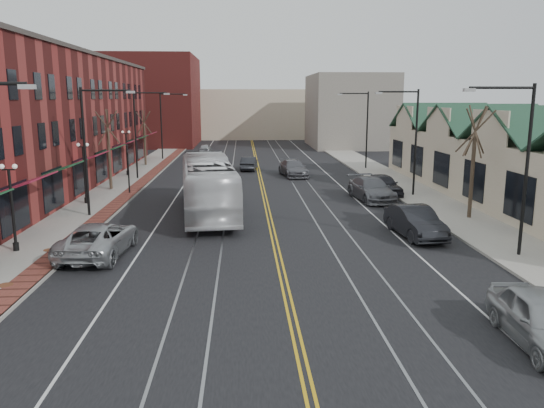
{
  "coord_description": "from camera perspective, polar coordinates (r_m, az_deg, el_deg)",
  "views": [
    {
      "loc": [
        -1.66,
        -17.69,
        7.51
      ],
      "look_at": [
        -0.13,
        9.69,
        2.0
      ],
      "focal_mm": 35.0,
      "sensor_mm": 36.0,
      "label": 1
    }
  ],
  "objects": [
    {
      "name": "backdrop_left",
      "position": [
        88.85,
        -12.7,
        10.76
      ],
      "size": [
        14.0,
        18.0,
        14.0
      ],
      "primitive_type": "cube",
      "color": "maroon",
      "rests_on": "ground"
    },
    {
      "name": "building_right",
      "position": [
        42.82,
        24.21,
        3.37
      ],
      "size": [
        8.0,
        36.0,
        4.6
      ],
      "primitive_type": "cube",
      "color": "#C5B797",
      "rests_on": "ground"
    },
    {
      "name": "distant_car_far",
      "position": [
        74.03,
        -7.19,
        5.95
      ],
      "size": [
        1.68,
        3.84,
        1.29
      ],
      "primitive_type": "imported",
      "rotation": [
        0.0,
        0.0,
        3.1
      ],
      "color": "#9EA0A4",
      "rests_on": "ground"
    },
    {
      "name": "streetlight_r_0",
      "position": [
        26.99,
        25.01,
        5.02
      ],
      "size": [
        3.33,
        0.25,
        8.0
      ],
      "color": "black",
      "rests_on": "sidewalk_right"
    },
    {
      "name": "tree_left_far",
      "position": [
        60.81,
        -13.56,
        7.05
      ],
      "size": [
        1.66,
        1.28,
        6.02
      ],
      "color": "#382B21",
      "rests_on": "sidewalk_left"
    },
    {
      "name": "backdrop_right",
      "position": [
        84.37,
        8.32,
        9.87
      ],
      "size": [
        12.0,
        16.0,
        11.0
      ],
      "primitive_type": "cube",
      "color": "slate",
      "rests_on": "ground"
    },
    {
      "name": "streetlight_l_3",
      "position": [
        66.4,
        -11.46,
        8.99
      ],
      "size": [
        3.33,
        0.25,
        8.0
      ],
      "color": "black",
      "rests_on": "sidewalk_left"
    },
    {
      "name": "manhole_mid",
      "position": [
        23.94,
        -26.76,
        -7.79
      ],
      "size": [
        0.6,
        0.6,
        0.02
      ],
      "primitive_type": "cylinder",
      "color": "#592D19",
      "rests_on": "sidewalk_left"
    },
    {
      "name": "streetlight_r_1",
      "position": [
        41.74,
        14.67,
        7.58
      ],
      "size": [
        3.33,
        0.25,
        8.0
      ],
      "color": "black",
      "rests_on": "sidewalk_right"
    },
    {
      "name": "parked_car_a",
      "position": [
        18.6,
        27.13,
        -10.99
      ],
      "size": [
        2.22,
        4.98,
        1.66
      ],
      "primitive_type": "imported",
      "rotation": [
        0.0,
        0.0,
        -0.05
      ],
      "color": "#9A9EA1",
      "rests_on": "ground"
    },
    {
      "name": "tree_right_mid",
      "position": [
        34.91,
        20.83,
        4.44
      ],
      "size": [
        1.9,
        1.46,
        6.93
      ],
      "color": "#382B21",
      "rests_on": "sidewalk_right"
    },
    {
      "name": "building_left",
      "position": [
        47.97,
        -24.63,
        7.94
      ],
      "size": [
        10.0,
        50.0,
        11.0
      ],
      "primitive_type": "cube",
      "color": "maroon",
      "rests_on": "ground"
    },
    {
      "name": "streetlight_r_2",
      "position": [
        57.17,
        9.77,
        8.71
      ],
      "size": [
        3.33,
        0.25,
        8.0
      ],
      "color": "black",
      "rests_on": "sidewalk_right"
    },
    {
      "name": "lamppost_l_1",
      "position": [
        28.5,
        -26.14,
        -0.55
      ],
      "size": [
        0.84,
        0.28,
        4.27
      ],
      "color": "black",
      "rests_on": "sidewalk_left"
    },
    {
      "name": "parked_car_c",
      "position": [
        40.11,
        10.65,
        1.59
      ],
      "size": [
        3.01,
        6.03,
        1.68
      ],
      "primitive_type": "imported",
      "rotation": [
        0.0,
        0.0,
        0.12
      ],
      "color": "slate",
      "rests_on": "ground"
    },
    {
      "name": "lamppost_l_3",
      "position": [
        53.14,
        -15.34,
        5.22
      ],
      "size": [
        0.84,
        0.28,
        4.27
      ],
      "color": "black",
      "rests_on": "sidewalk_left"
    },
    {
      "name": "parked_suv",
      "position": [
        26.94,
        -18.15,
        -3.6
      ],
      "size": [
        3.13,
        6.05,
        1.63
      ],
      "primitive_type": "imported",
      "rotation": [
        0.0,
        0.0,
        3.07
      ],
      "color": "#A1A5A8",
      "rests_on": "ground"
    },
    {
      "name": "distant_car_left",
      "position": [
        56.07,
        -2.5,
        4.38
      ],
      "size": [
        1.94,
        4.44,
        1.42
      ],
      "primitive_type": "imported",
      "rotation": [
        0.0,
        0.0,
        3.04
      ],
      "color": "#222328",
      "rests_on": "ground"
    },
    {
      "name": "tree_left_near",
      "position": [
        45.19,
        -17.15,
        5.78
      ],
      "size": [
        1.78,
        1.37,
        6.48
      ],
      "color": "#382B21",
      "rests_on": "sidewalk_left"
    },
    {
      "name": "distant_car_right",
      "position": [
        51.61,
        2.32,
        3.86
      ],
      "size": [
        2.89,
        5.64,
        1.57
      ],
      "primitive_type": "imported",
      "rotation": [
        0.0,
        0.0,
        0.13
      ],
      "color": "#595960",
      "rests_on": "ground"
    },
    {
      "name": "sidewalk_right",
      "position": [
        40.77,
        16.44,
        0.38
      ],
      "size": [
        4.0,
        120.0,
        0.15
      ],
      "primitive_type": "cube",
      "color": "gray",
      "rests_on": "ground"
    },
    {
      "name": "parked_car_d",
      "position": [
        42.39,
        11.84,
        2.05
      ],
      "size": [
        2.39,
        5.02,
        1.66
      ],
      "primitive_type": "imported",
      "rotation": [
        0.0,
        0.0,
        0.09
      ],
      "color": "#222228",
      "rests_on": "ground"
    },
    {
      "name": "manhole_far",
      "position": [
        28.37,
        -22.79,
        -4.57
      ],
      "size": [
        0.6,
        0.6,
        0.02
      ],
      "primitive_type": "cylinder",
      "color": "#592D19",
      "rests_on": "sidewalk_left"
    },
    {
      "name": "streetlight_l_2",
      "position": [
        50.63,
        -14.02,
        8.21
      ],
      "size": [
        3.33,
        0.25,
        8.0
      ],
      "color": "black",
      "rests_on": "sidewalk_left"
    },
    {
      "name": "backdrop_mid",
      "position": [
        102.74,
        -2.3,
        9.67
      ],
      "size": [
        22.0,
        14.0,
        9.0
      ],
      "primitive_type": "cube",
      "color": "#C5B797",
      "rests_on": "ground"
    },
    {
      "name": "ground",
      "position": [
        19.28,
        2.04,
        -11.56
      ],
      "size": [
        160.0,
        160.0,
        0.0
      ],
      "primitive_type": "plane",
      "color": "black",
      "rests_on": "ground"
    },
    {
      "name": "sidewalk_left",
      "position": [
        39.78,
        -18.2,
        0.01
      ],
      "size": [
        4.0,
        120.0,
        0.15
      ],
      "primitive_type": "cube",
      "color": "gray",
      "rests_on": "ground"
    },
    {
      "name": "lamppost_l_2",
      "position": [
        39.65,
        -19.5,
        3.02
      ],
      "size": [
        0.84,
        0.28,
        4.27
      ],
      "color": "black",
      "rests_on": "sidewalk_left"
    },
    {
      "name": "streetlight_l_1",
      "position": [
        35.06,
        -18.85,
        6.69
      ],
      "size": [
        3.33,
        0.25,
        8.0
      ],
      "color": "black",
      "rests_on": "sidewalk_left"
    },
    {
      "name": "traffic_signal",
      "position": [
        42.94,
        -15.22,
        4.06
      ],
      "size": [
        0.18,
        0.15,
        3.8
      ],
      "color": "black",
      "rests_on": "sidewalk_left"
    },
    {
      "name": "transit_bus",
      "position": [
        34.82,
        -6.9,
        1.93
      ],
      "size": [
        4.55,
        13.59,
        3.71
      ],
      "primitive_type": "imported",
      "rotation": [
        0.0,
        0.0,
        3.25
      ],
      "color": "silver",
      "rests_on": "ground"
    },
    {
      "name": "parked_car_b",
      "position": [
        30.09,
        15.14,
        -1.85
      ],
      "size": [
        2.25,
        5.23,
        1.67
      ],
      "primitive_type": "imported",
      "rotation": [
        0.0,
        0.0,
        0.1
      ],
      "color": "black",
      "rests_on": "ground"
    }
  ]
}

